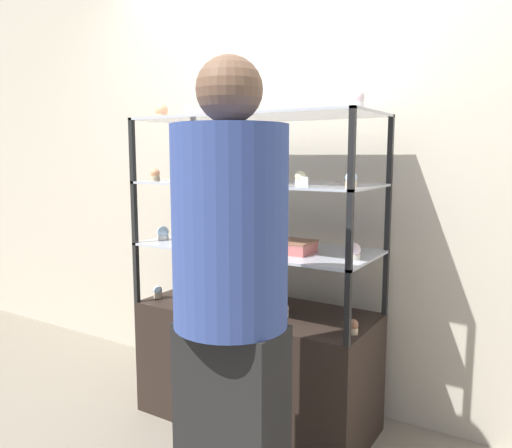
% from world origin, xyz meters
% --- Properties ---
extents(ground_plane, '(20.00, 20.00, 0.00)m').
position_xyz_m(ground_plane, '(0.00, 0.00, 0.00)').
color(ground_plane, gray).
extents(back_wall, '(8.00, 0.05, 2.60)m').
position_xyz_m(back_wall, '(0.00, 0.40, 1.30)').
color(back_wall, beige).
rests_on(back_wall, ground_plane).
extents(display_base, '(1.20, 0.52, 0.60)m').
position_xyz_m(display_base, '(0.00, 0.00, 0.30)').
color(display_base, black).
rests_on(display_base, ground_plane).
extents(display_riser_lower, '(1.20, 0.52, 0.32)m').
position_xyz_m(display_riser_lower, '(0.00, 0.00, 0.90)').
color(display_riser_lower, black).
rests_on(display_riser_lower, display_base).
extents(display_riser_middle, '(1.20, 0.52, 0.32)m').
position_xyz_m(display_riser_middle, '(0.00, 0.00, 1.22)').
color(display_riser_middle, black).
rests_on(display_riser_middle, display_riser_lower).
extents(display_riser_upper, '(1.20, 0.52, 0.32)m').
position_xyz_m(display_riser_upper, '(0.00, 0.00, 1.54)').
color(display_riser_upper, black).
rests_on(display_riser_upper, display_riser_middle).
extents(layer_cake_centerpiece, '(0.17, 0.17, 0.12)m').
position_xyz_m(layer_cake_centerpiece, '(-0.11, 0.02, 0.67)').
color(layer_cake_centerpiece, '#DBBC84').
rests_on(layer_cake_centerpiece, display_base).
extents(sheet_cake_frosted, '(0.21, 0.16, 0.06)m').
position_xyz_m(sheet_cake_frosted, '(0.23, -0.06, 0.95)').
color(sheet_cake_frosted, '#C66660').
rests_on(sheet_cake_frosted, display_riser_lower).
extents(cupcake_0, '(0.05, 0.05, 0.07)m').
position_xyz_m(cupcake_0, '(-0.55, -0.13, 0.64)').
color(cupcake_0, '#CCB28C').
rests_on(cupcake_0, display_base).
extents(cupcake_1, '(0.05, 0.05, 0.07)m').
position_xyz_m(cupcake_1, '(0.19, -0.05, 0.64)').
color(cupcake_1, white).
rests_on(cupcake_1, display_base).
extents(cupcake_2, '(0.05, 0.05, 0.07)m').
position_xyz_m(cupcake_2, '(0.56, -0.10, 0.64)').
color(cupcake_2, '#CCB28C').
rests_on(cupcake_2, display_base).
extents(price_tag_0, '(0.04, 0.00, 0.04)m').
position_xyz_m(price_tag_0, '(0.18, -0.24, 0.63)').
color(price_tag_0, white).
rests_on(price_tag_0, display_base).
extents(cupcake_3, '(0.06, 0.06, 0.07)m').
position_xyz_m(cupcake_3, '(-0.53, -0.10, 0.96)').
color(cupcake_3, white).
rests_on(cupcake_3, display_riser_lower).
extents(cupcake_4, '(0.06, 0.06, 0.07)m').
position_xyz_m(cupcake_4, '(-0.00, -0.13, 0.96)').
color(cupcake_4, '#CCB28C').
rests_on(cupcake_4, display_riser_lower).
extents(cupcake_5, '(0.06, 0.06, 0.07)m').
position_xyz_m(cupcake_5, '(0.53, -0.05, 0.96)').
color(cupcake_5, beige).
rests_on(cupcake_5, display_riser_lower).
extents(price_tag_1, '(0.04, 0.00, 0.04)m').
position_xyz_m(price_tag_1, '(-0.26, -0.24, 0.95)').
color(price_tag_1, white).
rests_on(price_tag_1, display_riser_lower).
extents(cupcake_6, '(0.05, 0.05, 0.06)m').
position_xyz_m(cupcake_6, '(-0.56, -0.12, 1.27)').
color(cupcake_6, '#CCB28C').
rests_on(cupcake_6, display_riser_middle).
extents(cupcake_7, '(0.05, 0.05, 0.06)m').
position_xyz_m(cupcake_7, '(-0.26, -0.08, 1.27)').
color(cupcake_7, beige).
rests_on(cupcake_7, display_riser_middle).
extents(cupcake_8, '(0.05, 0.05, 0.06)m').
position_xyz_m(cupcake_8, '(0.01, -0.07, 1.27)').
color(cupcake_8, white).
rests_on(cupcake_8, display_riser_middle).
extents(cupcake_9, '(0.05, 0.05, 0.06)m').
position_xyz_m(cupcake_9, '(0.28, -0.07, 1.27)').
color(cupcake_9, beige).
rests_on(cupcake_9, display_riser_middle).
extents(cupcake_10, '(0.05, 0.05, 0.06)m').
position_xyz_m(cupcake_10, '(0.53, -0.10, 1.27)').
color(cupcake_10, '#CCB28C').
rests_on(cupcake_10, display_riser_middle).
extents(price_tag_2, '(0.04, 0.00, 0.04)m').
position_xyz_m(price_tag_2, '(0.38, -0.24, 1.27)').
color(price_tag_2, white).
rests_on(price_tag_2, display_riser_middle).
extents(cupcake_11, '(0.07, 0.07, 0.08)m').
position_xyz_m(cupcake_11, '(-0.55, -0.07, 1.60)').
color(cupcake_11, '#CCB28C').
rests_on(cupcake_11, display_riser_upper).
extents(cupcake_12, '(0.07, 0.07, 0.08)m').
position_xyz_m(cupcake_12, '(0.01, -0.09, 1.60)').
color(cupcake_12, white).
rests_on(cupcake_12, display_riser_upper).
extents(cupcake_13, '(0.07, 0.07, 0.08)m').
position_xyz_m(cupcake_13, '(0.54, -0.09, 1.60)').
color(cupcake_13, white).
rests_on(cupcake_13, display_riser_upper).
extents(price_tag_3, '(0.04, 0.00, 0.04)m').
position_xyz_m(price_tag_3, '(-0.23, -0.24, 1.58)').
color(price_tag_3, white).
rests_on(price_tag_3, display_riser_upper).
extents(donut_glazed, '(0.14, 0.14, 0.04)m').
position_xyz_m(donut_glazed, '(-0.27, -0.05, 1.58)').
color(donut_glazed, '#EFB2BC').
rests_on(donut_glazed, display_riser_upper).
extents(customer_figure, '(0.40, 0.40, 1.70)m').
position_xyz_m(customer_figure, '(0.34, -0.71, 0.91)').
color(customer_figure, black).
rests_on(customer_figure, ground_plane).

